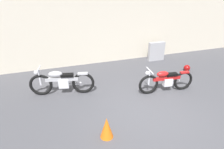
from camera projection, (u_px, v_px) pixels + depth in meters
The scene contains 7 objects.
ground_plane at pixel (152, 113), 5.65m from camera, with size 40.00×40.00×0.00m, color #47474C.
building_wall at pixel (107, 28), 8.78m from camera, with size 18.00×0.30×3.15m, color beige.
stone_marker at pixel (156, 51), 9.33m from camera, with size 0.78×0.20×0.89m, color #9E9EA3.
helmet at pixel (187, 68), 8.30m from camera, with size 0.27×0.27×0.27m, color maroon.
traffic_cone at pixel (107, 128), 4.69m from camera, with size 0.32×0.32×0.55m, color orange.
motorcycle_silver at pixel (62, 82), 6.46m from camera, with size 2.10×0.72×0.95m.
motorcycle_red at pixel (166, 81), 6.61m from camera, with size 1.96×0.55×0.88m.
Camera 1 is at (-2.57, -4.02, 3.44)m, focal length 31.43 mm.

